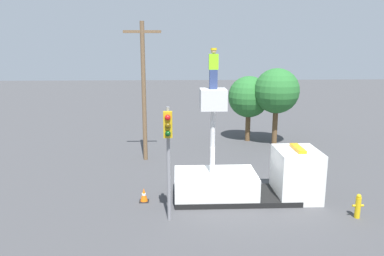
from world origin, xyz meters
TOP-DOWN VIEW (x-y plane):
  - ground_plane at (0.00, 0.00)m, footprint 120.00×120.00m
  - bucket_truck at (0.67, 0.00)m, footprint 6.59×2.36m
  - worker at (-1.09, 0.00)m, footprint 0.40×0.26m
  - traffic_light_pole at (-3.03, -2.23)m, footprint 0.34×0.57m
  - fire_hydrant at (4.71, -2.22)m, footprint 0.46×0.22m
  - traffic_cone_rear at (-4.21, -0.20)m, footprint 0.43×0.43m
  - tree_left_bg at (4.24, 9.40)m, footprint 3.13×3.13m
  - tree_right_bg at (2.56, 10.63)m, footprint 3.00×3.00m
  - utility_pole at (-4.65, 6.24)m, footprint 2.20×0.26m

SIDE VIEW (x-z plane):
  - ground_plane at x=0.00m, z-range 0.00..0.00m
  - traffic_cone_rear at x=-4.21m, z-range -0.02..0.62m
  - fire_hydrant at x=4.71m, z-range -0.01..1.03m
  - bucket_truck at x=0.67m, z-range -1.57..3.52m
  - tree_right_bg at x=2.56m, z-range 0.87..5.66m
  - traffic_light_pole at x=-3.03m, z-range 0.98..5.65m
  - tree_left_bg at x=4.24m, z-range 1.12..6.54m
  - utility_pole at x=-4.65m, z-range 0.32..8.64m
  - worker at x=-1.09m, z-range 5.10..6.85m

